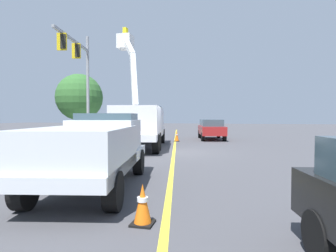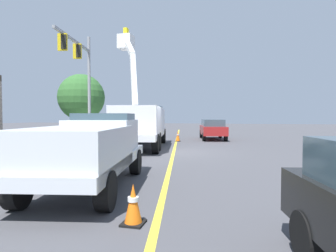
# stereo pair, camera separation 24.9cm
# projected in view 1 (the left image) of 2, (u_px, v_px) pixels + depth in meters

# --- Properties ---
(ground) EXTENTS (120.00, 120.00, 0.00)m
(ground) POSITION_uv_depth(u_px,v_px,m) (174.00, 152.00, 15.29)
(ground) COLOR #47474C
(sidewalk_far_side) EXTENTS (59.56, 15.15, 0.12)m
(sidewalk_far_side) POSITION_uv_depth(u_px,v_px,m) (39.00, 150.00, 15.56)
(sidewalk_far_side) COLOR #9E9E99
(sidewalk_far_side) RESTS_ON ground
(lane_centre_stripe) EXTENTS (49.08, 9.84, 0.01)m
(lane_centre_stripe) POSITION_uv_depth(u_px,v_px,m) (174.00, 152.00, 15.29)
(lane_centre_stripe) COLOR yellow
(lane_centre_stripe) RESTS_ON ground
(utility_bucket_truck) EXTENTS (8.53, 4.04, 7.69)m
(utility_bucket_truck) POSITION_uv_depth(u_px,v_px,m) (142.00, 122.00, 17.59)
(utility_bucket_truck) COLOR white
(utility_bucket_truck) RESTS_ON ground
(service_pickup_truck) EXTENTS (5.90, 3.14, 2.06)m
(service_pickup_truck) POSITION_uv_depth(u_px,v_px,m) (94.00, 147.00, 7.59)
(service_pickup_truck) COLOR silver
(service_pickup_truck) RESTS_ON ground
(passing_minivan) EXTENTS (5.08, 2.79, 1.69)m
(passing_minivan) POSITION_uv_depth(u_px,v_px,m) (211.00, 128.00, 23.68)
(passing_minivan) COLOR maroon
(passing_minivan) RESTS_ON ground
(traffic_cone_leading) EXTENTS (0.40, 0.40, 0.75)m
(traffic_cone_leading) POSITION_uv_depth(u_px,v_px,m) (143.00, 204.00, 5.06)
(traffic_cone_leading) COLOR black
(traffic_cone_leading) RESTS_ON ground
(traffic_cone_mid_front) EXTENTS (0.40, 0.40, 0.85)m
(traffic_cone_mid_front) POSITION_uv_depth(u_px,v_px,m) (177.00, 136.00, 21.78)
(traffic_cone_mid_front) COLOR black
(traffic_cone_mid_front) RESTS_ON ground
(traffic_signal_mast) EXTENTS (5.78, 1.30, 7.90)m
(traffic_signal_mast) POSITION_uv_depth(u_px,v_px,m) (80.00, 69.00, 19.21)
(traffic_signal_mast) COLOR gray
(traffic_signal_mast) RESTS_ON ground
(street_tree_right) EXTENTS (4.36, 4.36, 5.94)m
(street_tree_right) POSITION_uv_depth(u_px,v_px,m) (79.00, 97.00, 26.28)
(street_tree_right) COLOR brown
(street_tree_right) RESTS_ON ground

